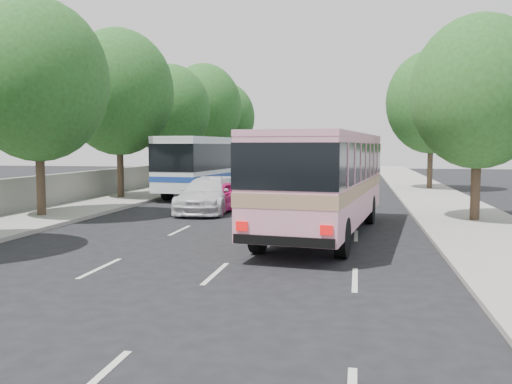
% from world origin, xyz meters
% --- Properties ---
extents(ground, '(120.00, 120.00, 0.00)m').
position_xyz_m(ground, '(0.00, 0.00, 0.00)').
color(ground, black).
rests_on(ground, ground).
extents(sidewalk_left, '(4.00, 90.00, 0.15)m').
position_xyz_m(sidewalk_left, '(-8.50, 20.00, 0.07)').
color(sidewalk_left, '#9E998E').
rests_on(sidewalk_left, ground).
extents(sidewalk_right, '(4.00, 90.00, 0.12)m').
position_xyz_m(sidewalk_right, '(8.50, 20.00, 0.06)').
color(sidewalk_right, '#9E998E').
rests_on(sidewalk_right, ground).
extents(low_wall, '(0.30, 90.00, 1.50)m').
position_xyz_m(low_wall, '(-10.30, 20.00, 0.90)').
color(low_wall, '#9E998E').
rests_on(low_wall, sidewalk_left).
extents(tree_left_b, '(5.70, 5.70, 8.88)m').
position_xyz_m(tree_left_b, '(-8.42, 5.94, 5.82)').
color(tree_left_b, '#38281E').
rests_on(tree_left_b, ground).
extents(tree_left_c, '(6.00, 6.00, 9.35)m').
position_xyz_m(tree_left_c, '(-8.62, 13.94, 6.12)').
color(tree_left_c, '#38281E').
rests_on(tree_left_c, ground).
extents(tree_left_d, '(5.52, 5.52, 8.60)m').
position_xyz_m(tree_left_d, '(-8.52, 21.94, 5.63)').
color(tree_left_d, '#38281E').
rests_on(tree_left_d, ground).
extents(tree_left_e, '(6.30, 6.30, 9.82)m').
position_xyz_m(tree_left_e, '(-8.42, 29.94, 6.43)').
color(tree_left_e, '#38281E').
rests_on(tree_left_e, ground).
extents(tree_left_f, '(5.88, 5.88, 9.16)m').
position_xyz_m(tree_left_f, '(-8.62, 37.94, 6.00)').
color(tree_left_f, '#38281E').
rests_on(tree_left_f, ground).
extents(tree_right_near, '(5.10, 5.10, 7.95)m').
position_xyz_m(tree_right_near, '(8.78, 7.94, 5.20)').
color(tree_right_near, '#38281E').
rests_on(tree_right_near, ground).
extents(tree_right_far, '(6.00, 6.00, 9.35)m').
position_xyz_m(tree_right_far, '(9.08, 23.94, 6.12)').
color(tree_right_far, '#38281E').
rests_on(tree_right_far, ground).
extents(pink_bus, '(3.99, 10.81, 3.37)m').
position_xyz_m(pink_bus, '(3.15, 4.00, 2.10)').
color(pink_bus, pink).
rests_on(pink_bus, ground).
extents(pink_taxi, '(2.15, 4.31, 1.41)m').
position_xyz_m(pink_taxi, '(-2.00, 9.31, 0.70)').
color(pink_taxi, '#D31269').
rests_on(pink_taxi, ground).
extents(white_pickup, '(2.36, 5.35, 1.53)m').
position_xyz_m(white_pickup, '(-2.40, 9.35, 0.76)').
color(white_pickup, silver).
rests_on(white_pickup, ground).
extents(tour_coach_front, '(3.75, 11.81, 3.47)m').
position_xyz_m(tour_coach_front, '(-4.50, 17.97, 2.09)').
color(tour_coach_front, silver).
rests_on(tour_coach_front, ground).
extents(tour_coach_rear, '(2.49, 11.10, 3.32)m').
position_xyz_m(tour_coach_rear, '(-6.30, 37.63, 2.00)').
color(tour_coach_rear, silver).
rests_on(tour_coach_rear, ground).
extents(taxi_roof_sign, '(0.57, 0.25, 0.18)m').
position_xyz_m(taxi_roof_sign, '(-2.00, 9.31, 1.50)').
color(taxi_roof_sign, silver).
rests_on(taxi_roof_sign, pink_taxi).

